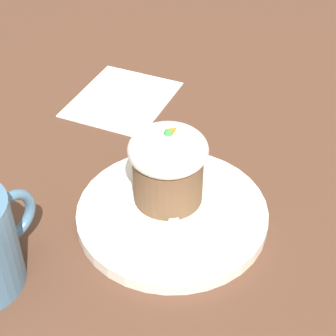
% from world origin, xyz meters
% --- Properties ---
extents(ground_plane, '(4.00, 4.00, 0.00)m').
position_xyz_m(ground_plane, '(0.00, 0.00, 0.00)').
color(ground_plane, '#513323').
extents(dessert_plate, '(0.21, 0.21, 0.01)m').
position_xyz_m(dessert_plate, '(0.00, 0.00, 0.01)').
color(dessert_plate, white).
rests_on(dessert_plate, ground_plane).
extents(carrot_cake, '(0.08, 0.08, 0.09)m').
position_xyz_m(carrot_cake, '(0.01, 0.02, 0.06)').
color(carrot_cake, brown).
rests_on(carrot_cake, dessert_plate).
extents(spoon, '(0.12, 0.07, 0.01)m').
position_xyz_m(spoon, '(-0.00, -0.01, 0.02)').
color(spoon, silver).
rests_on(spoon, dessert_plate).
extents(paper_napkin, '(0.18, 0.16, 0.00)m').
position_xyz_m(paper_napkin, '(0.15, 0.20, 0.00)').
color(paper_napkin, white).
rests_on(paper_napkin, ground_plane).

